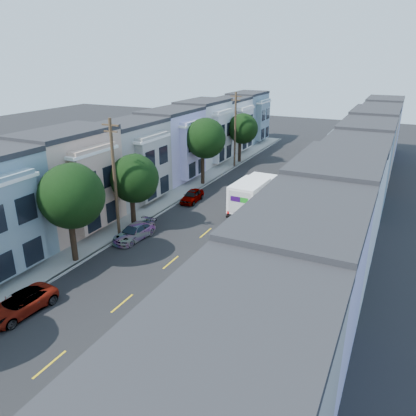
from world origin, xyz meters
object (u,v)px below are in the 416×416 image
Objects in this scene: fedex_truck at (253,194)px; parked_left_c at (134,232)px; tree_far_r at (336,146)px; parked_right_a at (162,347)px; tree_c at (134,179)px; parked_left_d at (192,196)px; utility_pole_far at (235,130)px; parked_right_d at (318,168)px; utility_pole_near at (115,180)px; tree_d at (205,138)px; lead_sedan at (281,183)px; parked_left_b at (20,304)px; tree_b at (71,196)px; tree_e at (242,129)px; parked_right_c at (291,199)px; parked_right_b at (219,282)px.

fedex_truck reaches higher than parked_left_c.
tree_far_r reaches higher than parked_right_a.
tree_c is 1.72× the size of parked_left_d.
parked_right_d is (11.20, 1.79, -4.43)m from utility_pole_far.
fedex_truck is 1.77× the size of parked_left_d.
utility_pole_near is (-13.19, -27.29, 1.25)m from tree_far_r.
tree_d is 16.53m from parked_right_d.
lead_sedan and parked_right_a have the same top height.
utility_pole_far is 2.23× the size of parked_left_b.
parked_left_d is (1.40, 15.69, -4.65)m from tree_b.
tree_e is (-0.00, 33.63, -0.36)m from tree_b.
parked_left_c reaches higher than parked_left_b.
tree_d is at bearing -141.19° from tree_far_r.
tree_e is 28.74m from parked_left_c.
lead_sedan is 31.64m from parked_left_b.
utility_pole_near reaches higher than parked_right_d.
parked_left_b is at bearing -88.00° from tree_e.
fedex_truck reaches higher than parked_right_c.
parked_left_d is at bearing -177.62° from fedex_truck.
tree_c is 1.52× the size of parked_right_b.
utility_pole_far reaches higher than tree_b.
parked_left_b is (1.40, -40.13, -4.30)m from tree_e.
parked_right_c is (-1.99, -12.96, -3.25)m from tree_far_r.
tree_e is 1.37× the size of parked_right_d.
fedex_truck is 1.62× the size of parked_right_a.
tree_b is 1.08× the size of tree_e.
parked_right_b reaches higher than parked_right_c.
utility_pole_far is 32.31m from parked_right_b.
parked_right_d is (9.80, 17.09, 0.09)m from parked_left_d.
tree_b is 34.94m from parked_right_d.
parked_left_b is (1.40, -37.49, -4.53)m from utility_pole_far.
tree_d is at bearing 167.19° from parked_right_c.
tree_b reaches higher than parked_right_c.
fedex_truck is 1.57× the size of parked_right_c.
parked_right_c is at bearing 59.72° from parked_left_c.
parked_left_d reaches higher than parked_left_b.
lead_sedan is 23.43m from parked_right_b.
lead_sedan is at bearing 62.77° from tree_c.
tree_d is 0.80× the size of utility_pole_far.
parked_right_c is (0.00, 18.31, -0.01)m from parked_right_b.
tree_e is 1.81× the size of parked_left_d.
parked_right_b is (0.00, 7.15, -0.02)m from parked_right_a.
parked_right_a is 0.97× the size of parked_right_c.
parked_left_b is 11.75m from parked_left_c.
parked_right_d reaches higher than parked_right_b.
lead_sedan is 30.55m from parked_right_a.
utility_pole_near reaches higher than parked_right_b.
parked_right_a is (3.01, -21.86, -1.16)m from fedex_truck.
tree_e is 1.58× the size of parked_left_b.
tree_far_r is at bearing 59.72° from lead_sedan.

